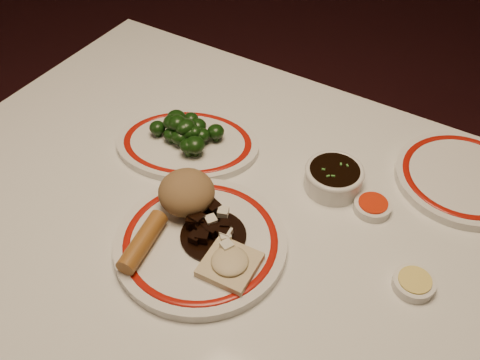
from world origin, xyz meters
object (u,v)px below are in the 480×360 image
at_px(rice_mound, 187,192).
at_px(fried_wonton, 230,263).
at_px(spring_roll, 143,242).
at_px(broccoli_plate, 188,144).
at_px(main_plate, 201,243).
at_px(stirfry_heap, 209,229).
at_px(dining_table, 232,259).
at_px(broccoli_pile, 185,130).
at_px(soy_bowl, 333,178).

relative_size(rice_mound, fried_wonton, 1.11).
relative_size(spring_roll, broccoli_plate, 0.34).
bearing_deg(broccoli_plate, main_plate, -49.52).
xyz_separation_m(spring_roll, stirfry_heap, (0.07, 0.08, -0.00)).
xyz_separation_m(dining_table, main_plate, (-0.02, -0.06, 0.10)).
bearing_deg(broccoli_plate, broccoli_pile, 155.11).
bearing_deg(spring_roll, main_plate, 31.56).
bearing_deg(main_plate, fried_wonton, -16.39).
relative_size(spring_roll, soy_bowl, 1.09).
distance_m(dining_table, fried_wonton, 0.15).
xyz_separation_m(fried_wonton, broccoli_pile, (-0.23, 0.21, 0.01)).
distance_m(main_plate, rice_mound, 0.09).
relative_size(fried_wonton, stirfry_heap, 0.80).
relative_size(dining_table, spring_roll, 10.79).
bearing_deg(broccoli_plate, fried_wonton, -42.24).
height_order(stirfry_heap, broccoli_plate, stirfry_heap).
relative_size(main_plate, stirfry_heap, 2.60).
distance_m(dining_table, broccoli_plate, 0.24).
bearing_deg(soy_bowl, stirfry_heap, -118.81).
xyz_separation_m(broccoli_plate, broccoli_pile, (-0.00, 0.00, 0.03)).
relative_size(main_plate, soy_bowl, 2.70).
distance_m(rice_mound, soy_bowl, 0.26).
bearing_deg(broccoli_plate, spring_roll, -69.51).
bearing_deg(rice_mound, soy_bowl, 45.72).
height_order(main_plate, fried_wonton, fried_wonton).
bearing_deg(spring_roll, dining_table, 44.41).
bearing_deg(dining_table, main_plate, -107.84).
distance_m(broccoli_plate, broccoli_pile, 0.03).
height_order(spring_roll, broccoli_pile, broccoli_pile).
bearing_deg(broccoli_pile, main_plate, -49.16).
height_order(rice_mound, stirfry_heap, rice_mound).
bearing_deg(stirfry_heap, dining_table, 70.25).
bearing_deg(broccoli_pile, soy_bowl, 9.52).
bearing_deg(dining_table, rice_mound, -170.24).
height_order(dining_table, stirfry_heap, stirfry_heap).
distance_m(fried_wonton, broccoli_pile, 0.31).
bearing_deg(soy_bowl, broccoli_plate, -170.05).
bearing_deg(rice_mound, broccoli_plate, 125.91).
xyz_separation_m(dining_table, fried_wonton, (0.05, -0.08, 0.12)).
bearing_deg(dining_table, fried_wonton, -59.49).
relative_size(stirfry_heap, soy_bowl, 1.04).
relative_size(dining_table, rice_mound, 12.81).
relative_size(rice_mound, broccoli_pile, 0.70).
relative_size(dining_table, stirfry_heap, 11.29).
bearing_deg(broccoli_pile, spring_roll, -68.94).
height_order(stirfry_heap, broccoli_pile, broccoli_pile).
distance_m(stirfry_heap, broccoli_plate, 0.23).
distance_m(fried_wonton, broccoli_plate, 0.31).
xyz_separation_m(spring_roll, broccoli_plate, (-0.09, 0.24, -0.02)).
bearing_deg(rice_mound, stirfry_heap, -24.55).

